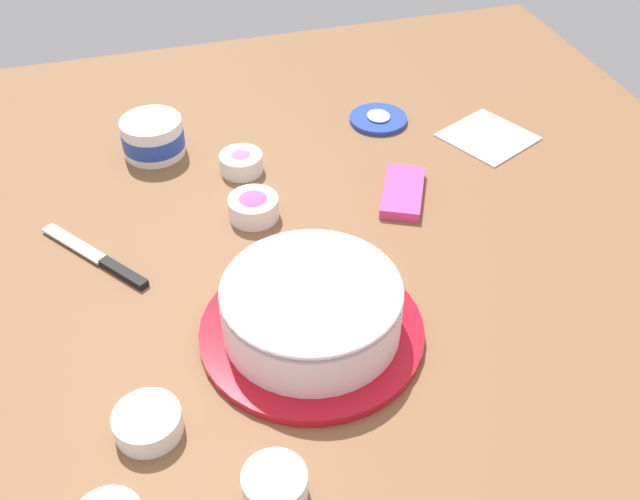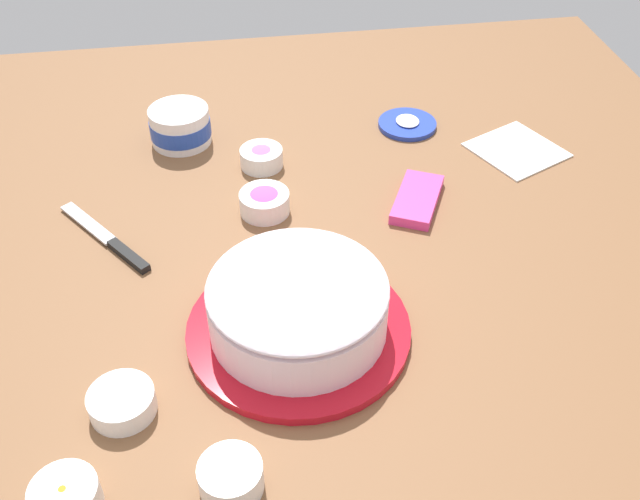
# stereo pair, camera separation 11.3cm
# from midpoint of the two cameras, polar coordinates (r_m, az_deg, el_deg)

# --- Properties ---
(ground_plane) EXTENTS (1.54, 1.54, 0.00)m
(ground_plane) POSITION_cam_midpoint_polar(r_m,az_deg,el_deg) (1.21, -2.37, 1.04)
(ground_plane) COLOR brown
(frosted_cake) EXTENTS (0.32, 0.32, 0.11)m
(frosted_cake) POSITION_cam_midpoint_polar(r_m,az_deg,el_deg) (1.02, -3.86, -4.82)
(frosted_cake) COLOR red
(frosted_cake) RESTS_ON ground_plane
(frosting_tub) EXTENTS (0.12, 0.12, 0.07)m
(frosting_tub) POSITION_cam_midpoint_polar(r_m,az_deg,el_deg) (1.44, -15.12, 8.48)
(frosting_tub) COLOR white
(frosting_tub) RESTS_ON ground_plane
(frosting_tub_lid) EXTENTS (0.12, 0.12, 0.02)m
(frosting_tub_lid) POSITION_cam_midpoint_polar(r_m,az_deg,el_deg) (1.50, 2.39, 10.09)
(frosting_tub_lid) COLOR #233DAD
(frosting_tub_lid) RESTS_ON ground_plane
(spreading_knife) EXTENTS (0.20, 0.16, 0.01)m
(spreading_knife) POSITION_cam_midpoint_polar(r_m,az_deg,el_deg) (1.22, -19.12, -0.89)
(spreading_knife) COLOR silver
(spreading_knife) RESTS_ON ground_plane
(sprinkle_bowl_blue) EXTENTS (0.08, 0.08, 0.04)m
(sprinkle_bowl_blue) POSITION_cam_midpoint_polar(r_m,az_deg,el_deg) (0.89, -7.36, -17.87)
(sprinkle_bowl_blue) COLOR white
(sprinkle_bowl_blue) RESTS_ON ground_plane
(sprinkle_bowl_rainbow) EXTENTS (0.09, 0.09, 0.04)m
(sprinkle_bowl_rainbow) POSITION_cam_midpoint_polar(r_m,az_deg,el_deg) (1.25, -7.80, 3.30)
(sprinkle_bowl_rainbow) COLOR white
(sprinkle_bowl_rainbow) RESTS_ON ground_plane
(sprinkle_bowl_yellow) EXTENTS (0.09, 0.09, 0.03)m
(sprinkle_bowl_yellow) POSITION_cam_midpoint_polar(r_m,az_deg,el_deg) (0.97, -16.61, -12.90)
(sprinkle_bowl_yellow) COLOR white
(sprinkle_bowl_yellow) RESTS_ON ground_plane
(sprinkle_bowl_pink) EXTENTS (0.08, 0.08, 0.04)m
(sprinkle_bowl_pink) POSITION_cam_midpoint_polar(r_m,az_deg,el_deg) (1.36, -8.54, 6.72)
(sprinkle_bowl_pink) COLOR white
(sprinkle_bowl_pink) RESTS_ON ground_plane
(candy_box_lower) EXTENTS (0.16, 0.12, 0.02)m
(candy_box_lower) POSITION_cam_midpoint_polar(r_m,az_deg,el_deg) (1.29, 3.99, 4.42)
(candy_box_lower) COLOR #E53D8E
(candy_box_lower) RESTS_ON ground_plane
(paper_napkin) EXTENTS (0.20, 0.20, 0.01)m
(paper_napkin) POSITION_cam_midpoint_polar(r_m,az_deg,el_deg) (1.48, 10.81, 8.62)
(paper_napkin) COLOR white
(paper_napkin) RESTS_ON ground_plane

